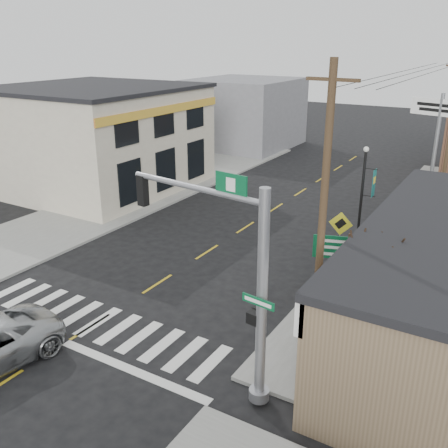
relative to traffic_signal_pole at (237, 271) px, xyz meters
The scene contains 17 objects.
ground 7.60m from the traffic_signal_pole, behind, with size 140.00×140.00×0.00m, color black.
sidewalk_right 14.27m from the traffic_signal_pole, 79.13° to the left, with size 6.00×38.00×0.13m, color gray.
sidewalk_left 20.84m from the traffic_signal_pole, 138.89° to the left, with size 6.00×38.00×0.13m, color gray.
center_line 11.36m from the traffic_signal_pole, 127.21° to the left, with size 0.12×56.00×0.01m, color gold.
crosswalk 7.63m from the traffic_signal_pole, behind, with size 11.00×2.20×0.01m, color silver.
left_building 24.21m from the traffic_signal_pole, 143.34° to the left, with size 12.00×12.00×6.80m, color beige.
bldg_distant_left 36.84m from the traffic_signal_pole, 118.22° to the left, with size 9.00×10.00×6.40m, color slate.
traffic_signal_pole is the anchor object (origin of this frame).
guide_sign 7.60m from the traffic_signal_pole, 87.39° to the left, with size 1.56×0.13×2.73m.
fire_hydrant 7.52m from the traffic_signal_pole, 91.00° to the left, with size 0.21×0.21×0.67m.
ped_crossing_sign 9.78m from the traffic_signal_pole, 90.70° to the left, with size 1.07×0.08×2.77m.
lamp_post 12.62m from the traffic_signal_pole, 90.25° to the left, with size 0.66×0.52×5.12m.
dance_center_sign 18.70m from the traffic_signal_pole, 83.56° to the left, with size 3.37×0.21×7.15m.
bare_tree 4.75m from the traffic_signal_pole, 54.15° to the left, with size 2.50×2.50×5.00m.
shrub_front 5.73m from the traffic_signal_pole, 46.14° to the left, with size 1.42×1.42×1.06m, color #1A3618.
shrub_back 7.94m from the traffic_signal_pole, 61.05° to the left, with size 1.22×1.22×0.92m, color black.
utility_pole_near 3.85m from the traffic_signal_pole, 73.16° to the left, with size 1.63×0.24×9.38m.
Camera 1 is at (12.39, -11.16, 10.00)m, focal length 40.00 mm.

